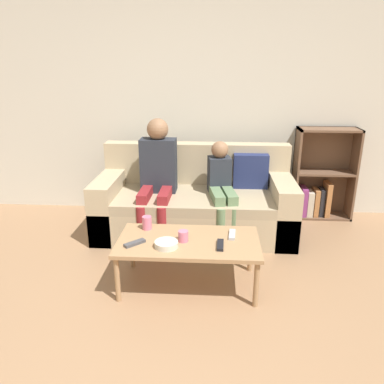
# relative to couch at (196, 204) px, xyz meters

# --- Properties ---
(wall_back) EXTENTS (12.00, 0.06, 2.60)m
(wall_back) POSITION_rel_couch_xyz_m (-0.15, 0.65, 1.01)
(wall_back) COLOR beige
(wall_back) RESTS_ON ground_plane
(couch) EXTENTS (1.99, 0.89, 0.88)m
(couch) POSITION_rel_couch_xyz_m (0.00, 0.00, 0.00)
(couch) COLOR tan
(couch) RESTS_ON ground_plane
(bookshelf) EXTENTS (0.66, 0.28, 1.02)m
(bookshelf) POSITION_rel_couch_xyz_m (1.38, 0.49, 0.11)
(bookshelf) COLOR brown
(bookshelf) RESTS_ON ground_plane
(coffee_table) EXTENTS (1.10, 0.58, 0.39)m
(coffee_table) POSITION_rel_couch_xyz_m (0.00, -1.05, 0.07)
(coffee_table) COLOR #A87F56
(coffee_table) RESTS_ON ground_plane
(person_adult) EXTENTS (0.36, 0.62, 1.18)m
(person_adult) POSITION_rel_couch_xyz_m (-0.38, -0.08, 0.39)
(person_adult) COLOR maroon
(person_adult) RESTS_ON ground_plane
(person_child) EXTENTS (0.31, 0.64, 0.96)m
(person_child) POSITION_rel_couch_xyz_m (0.26, -0.14, 0.25)
(person_child) COLOR #66845B
(person_child) RESTS_ON ground_plane
(cup_near) EXTENTS (0.08, 0.08, 0.09)m
(cup_near) POSITION_rel_couch_xyz_m (-0.04, -1.07, 0.15)
(cup_near) COLOR pink
(cup_near) RESTS_ON coffee_table
(cup_far) EXTENTS (0.08, 0.08, 0.11)m
(cup_far) POSITION_rel_couch_xyz_m (-0.35, -0.86, 0.16)
(cup_far) COLOR pink
(cup_far) RESTS_ON coffee_table
(tv_remote_0) EXTENTS (0.06, 0.17, 0.02)m
(tv_remote_0) POSITION_rel_couch_xyz_m (0.34, -0.95, 0.11)
(tv_remote_0) COLOR #B7B7BC
(tv_remote_0) RESTS_ON coffee_table
(tv_remote_1) EXTENTS (0.05, 0.17, 0.02)m
(tv_remote_1) POSITION_rel_couch_xyz_m (0.25, -1.14, 0.11)
(tv_remote_1) COLOR black
(tv_remote_1) RESTS_ON coffee_table
(tv_remote_2) EXTENTS (0.16, 0.15, 0.02)m
(tv_remote_2) POSITION_rel_couch_xyz_m (-0.40, -1.15, 0.11)
(tv_remote_2) COLOR #47474C
(tv_remote_2) RESTS_ON coffee_table
(snack_bowl) EXTENTS (0.18, 0.18, 0.05)m
(snack_bowl) POSITION_rel_couch_xyz_m (-0.15, -1.17, 0.13)
(snack_bowl) COLOR beige
(snack_bowl) RESTS_ON coffee_table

